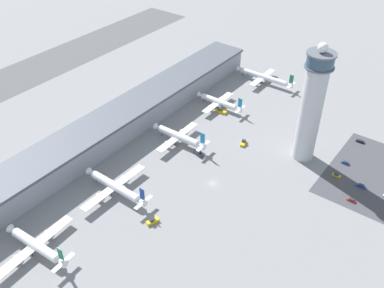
# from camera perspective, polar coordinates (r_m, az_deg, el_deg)

# --- Properties ---
(ground_plane) EXTENTS (1000.00, 1000.00, 0.00)m
(ground_plane) POSITION_cam_1_polar(r_m,az_deg,el_deg) (220.94, 2.76, -5.28)
(ground_plane) COLOR gray
(terminal_building) EXTENTS (244.17, 25.00, 15.02)m
(terminal_building) POSITION_cam_1_polar(r_m,az_deg,el_deg) (253.39, -10.31, 2.45)
(terminal_building) COLOR #9399A3
(terminal_building) RESTS_ON ground
(runway_strip) EXTENTS (366.25, 44.00, 0.01)m
(runway_strip) POSITION_cam_1_polar(r_m,az_deg,el_deg) (337.83, -23.53, 7.53)
(runway_strip) COLOR #515154
(runway_strip) RESTS_ON ground
(control_tower) EXTENTS (14.53, 14.53, 67.00)m
(control_tower) POSITION_cam_1_polar(r_m,az_deg,el_deg) (227.95, 15.68, 4.95)
(control_tower) COLOR #BCBCC1
(control_tower) RESTS_ON ground
(parking_lot_surface) EXTENTS (64.00, 40.00, 0.01)m
(parking_lot_surface) POSITION_cam_1_polar(r_m,az_deg,el_deg) (245.18, 22.55, -3.68)
(parking_lot_surface) COLOR #424247
(parking_lot_surface) RESTS_ON ground
(airplane_gate_bravo) EXTENTS (39.67, 35.28, 12.84)m
(airplane_gate_bravo) POSITION_cam_1_polar(r_m,az_deg,el_deg) (198.42, -20.07, -12.59)
(airplane_gate_bravo) COLOR white
(airplane_gate_bravo) RESTS_ON ground
(airplane_gate_charlie) EXTENTS (40.59, 39.35, 13.27)m
(airplane_gate_charlie) POSITION_cam_1_polar(r_m,az_deg,el_deg) (215.52, -10.20, -5.62)
(airplane_gate_charlie) COLOR white
(airplane_gate_charlie) RESTS_ON ground
(airplane_gate_delta) EXTENTS (34.51, 35.50, 13.53)m
(airplane_gate_delta) POSITION_cam_1_polar(r_m,az_deg,el_deg) (245.51, -1.78, 1.02)
(airplane_gate_delta) COLOR white
(airplane_gate_delta) RESTS_ON ground
(airplane_gate_echo) EXTENTS (30.68, 33.44, 12.13)m
(airplane_gate_echo) POSITION_cam_1_polar(r_m,az_deg,el_deg) (279.09, 3.62, 5.60)
(airplane_gate_echo) COLOR white
(airplane_gate_echo) RESTS_ON ground
(airplane_gate_foxtrot) EXTENTS (30.56, 44.07, 12.40)m
(airplane_gate_foxtrot) POSITION_cam_1_polar(r_m,az_deg,el_deg) (312.29, 9.55, 8.79)
(airplane_gate_foxtrot) COLOR silver
(airplane_gate_foxtrot) RESTS_ON ground
(service_truck_catering) EXTENTS (3.94, 6.81, 3.11)m
(service_truck_catering) POSITION_cam_1_polar(r_m,az_deg,el_deg) (238.36, 0.86, -1.27)
(service_truck_catering) COLOR black
(service_truck_catering) RESTS_ON ground
(service_truck_fuel) EXTENTS (6.55, 4.24, 2.82)m
(service_truck_fuel) POSITION_cam_1_polar(r_m,az_deg,el_deg) (201.36, -5.30, -10.21)
(service_truck_fuel) COLOR black
(service_truck_fuel) RESTS_ON ground
(service_truck_baggage) EXTENTS (2.75, 7.41, 3.15)m
(service_truck_baggage) POSITION_cam_1_polar(r_m,az_deg,el_deg) (275.38, 3.88, 4.40)
(service_truck_baggage) COLOR black
(service_truck_baggage) RESTS_ON ground
(service_truck_water) EXTENTS (6.29, 3.87, 2.57)m
(service_truck_water) POSITION_cam_1_polar(r_m,az_deg,el_deg) (248.41, 6.89, 0.15)
(service_truck_water) COLOR black
(service_truck_water) RESTS_ON ground
(car_silver_sedan) EXTENTS (1.83, 4.36, 1.56)m
(car_silver_sedan) POSITION_cam_1_polar(r_m,az_deg,el_deg) (237.03, 18.70, -3.98)
(car_silver_sedan) COLOR black
(car_silver_sedan) RESTS_ON ground
(car_white_wagon) EXTENTS (1.87, 4.26, 1.48)m
(car_white_wagon) POSITION_cam_1_polar(r_m,az_deg,el_deg) (247.14, 19.78, -2.39)
(car_white_wagon) COLOR black
(car_white_wagon) RESTS_ON ground
(car_black_suv) EXTENTS (1.96, 4.23, 1.46)m
(car_black_suv) POSITION_cam_1_polar(r_m,az_deg,el_deg) (224.89, 20.48, -7.03)
(car_black_suv) COLOR black
(car_black_suv) RESTS_ON ground
(car_navy_sedan) EXTENTS (1.95, 4.81, 1.56)m
(car_navy_sedan) POSITION_cam_1_polar(r_m,az_deg,el_deg) (234.70, 21.60, -5.23)
(car_navy_sedan) COLOR black
(car_navy_sedan) RESTS_ON ground
(car_blue_compact) EXTENTS (1.96, 4.84, 1.58)m
(car_blue_compact) POSITION_cam_1_polar(r_m,az_deg,el_deg) (266.95, 21.52, 0.34)
(car_blue_compact) COLOR black
(car_blue_compact) RESTS_ON ground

